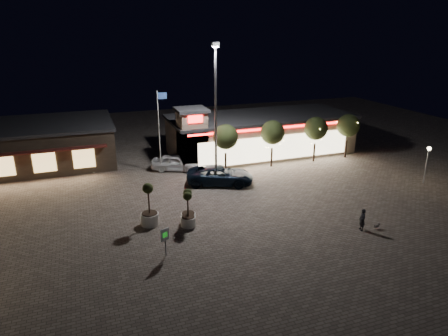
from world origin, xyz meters
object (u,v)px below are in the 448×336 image
object	(u,v)px
white_sedan	(176,163)
valet_sign	(165,237)
pickup_truck	(220,175)
planter_left	(149,212)
planter_mid	(188,216)
pedestrian	(362,220)

from	to	relation	value
white_sedan	valet_sign	bearing A→B (deg)	-172.16
valet_sign	pickup_truck	bearing A→B (deg)	55.11
white_sedan	valet_sign	size ratio (longest dim) A/B	2.50
planter_left	valet_sign	size ratio (longest dim) A/B	1.69
pickup_truck	planter_left	xyz separation A→B (m)	(-7.41, -5.81, 0.16)
planter_mid	valet_sign	xyz separation A→B (m)	(-2.35, -3.39, 0.51)
pickup_truck	valet_sign	size ratio (longest dim) A/B	3.17
pedestrian	planter_left	world-z (taller)	planter_left
planter_left	valet_sign	world-z (taller)	planter_left
white_sedan	planter_mid	size ratio (longest dim) A/B	1.80
planter_mid	planter_left	bearing A→B (deg)	155.26
planter_mid	white_sedan	bearing A→B (deg)	80.74
pedestrian	planter_left	bearing A→B (deg)	-102.76
planter_left	planter_mid	bearing A→B (deg)	-24.74
pickup_truck	pedestrian	xyz separation A→B (m)	(6.36, -11.71, -0.03)
white_sedan	planter_mid	bearing A→B (deg)	-165.78
white_sedan	planter_mid	world-z (taller)	planter_mid
pedestrian	planter_mid	distance (m)	12.20
pedestrian	planter_left	size ratio (longest dim) A/B	0.50
pickup_truck	planter_left	distance (m)	9.41
planter_left	planter_mid	distance (m)	2.79
planter_mid	valet_sign	bearing A→B (deg)	-124.73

